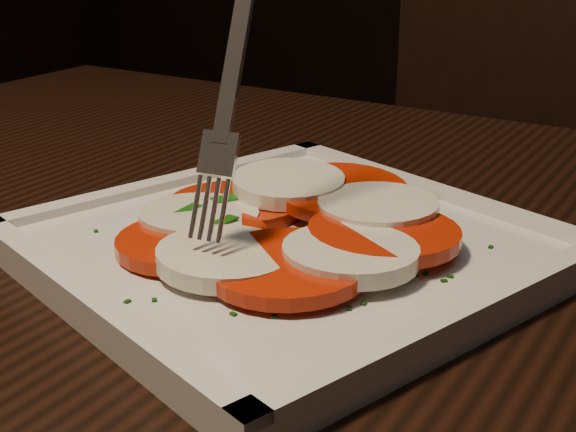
{
  "coord_description": "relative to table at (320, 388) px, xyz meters",
  "views": [
    {
      "loc": [
        0.48,
        -0.52,
        0.96
      ],
      "look_at": [
        0.27,
        -0.12,
        0.78
      ],
      "focal_mm": 50.0,
      "sensor_mm": 36.0,
      "label": 1
    }
  ],
  "objects": [
    {
      "name": "table",
      "position": [
        0.0,
        0.0,
        0.0
      ],
      "size": [
        1.24,
        0.86,
        0.75
      ],
      "rotation": [
        0.0,
        0.0,
        -0.05
      ],
      "color": "black",
      "rests_on": "ground"
    },
    {
      "name": "chair",
      "position": [
        -0.07,
        0.75,
        -0.12
      ],
      "size": [
        0.44,
        0.44,
        0.93
      ],
      "rotation": [
        0.0,
        0.0,
        -0.06
      ],
      "color": "black",
      "rests_on": "ground"
    },
    {
      "name": "plate",
      "position": [
        -0.01,
        -0.02,
        0.11
      ],
      "size": [
        0.36,
        0.36,
        0.01
      ],
      "primitive_type": "cube",
      "rotation": [
        0.0,
        0.0,
        -0.37
      ],
      "color": "silver",
      "rests_on": "table"
    },
    {
      "name": "caprese_salad",
      "position": [
        -0.01,
        -0.02,
        0.12
      ],
      "size": [
        0.23,
        0.24,
        0.02
      ],
      "color": "red",
      "rests_on": "plate"
    },
    {
      "name": "fork",
      "position": [
        -0.03,
        -0.04,
        0.22
      ],
      "size": [
        0.04,
        0.09,
        0.18
      ],
      "primitive_type": null,
      "rotation": [
        0.0,
        0.0,
        0.09
      ],
      "color": "white",
      "rests_on": "caprese_salad"
    }
  ]
}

